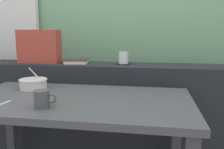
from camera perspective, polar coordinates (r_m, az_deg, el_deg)
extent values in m
cube|color=white|center=(2.63, -22.81, 13.36)|extent=(0.56, 0.06, 2.50)
cube|color=#23262B|center=(1.98, -3.16, -9.33)|extent=(2.80, 0.30, 0.82)
cube|color=#414145|center=(1.98, -22.38, -12.41)|extent=(0.06, 0.06, 0.67)
cube|color=#414145|center=(1.72, 14.75, -15.54)|extent=(0.06, 0.06, 0.67)
cube|color=#4C4C51|center=(1.37, -8.66, -6.19)|extent=(1.27, 0.68, 0.03)
cube|color=black|center=(1.86, 2.71, 2.49)|extent=(0.10, 0.10, 0.00)
cylinder|color=white|center=(1.85, 2.72, 3.96)|extent=(0.07, 0.07, 0.09)
cylinder|color=gold|center=(1.86, 2.71, 3.56)|extent=(0.07, 0.07, 0.06)
cube|color=#47231E|center=(1.91, -8.32, 2.57)|extent=(0.20, 0.17, 0.00)
cube|color=silver|center=(1.91, -8.33, 2.97)|extent=(0.19, 0.16, 0.02)
cube|color=#47231E|center=(1.91, -8.34, 3.37)|extent=(0.20, 0.17, 0.00)
cube|color=#47231E|center=(1.93, -10.97, 2.96)|extent=(0.02, 0.15, 0.03)
cube|color=#B74233|center=(2.03, -16.62, 6.34)|extent=(0.33, 0.16, 0.26)
cylinder|color=silver|center=(1.64, -17.95, -2.10)|extent=(0.17, 0.17, 0.06)
cylinder|color=silver|center=(1.64, -18.00, -1.16)|extent=(0.18, 0.18, 0.01)
cylinder|color=#9E5B33|center=(1.64, -17.95, -2.21)|extent=(0.15, 0.15, 0.05)
cylinder|color=silver|center=(1.65, -17.37, -0.18)|extent=(0.03, 0.13, 0.12)
ellipsoid|color=silver|center=(1.67, -16.99, -1.39)|extent=(0.03, 0.05, 0.01)
cylinder|color=#4C4C4C|center=(1.23, -16.15, -5.51)|extent=(0.08, 0.08, 0.08)
torus|color=#4C4C4C|center=(1.21, -14.01, -5.48)|extent=(0.05, 0.01, 0.05)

